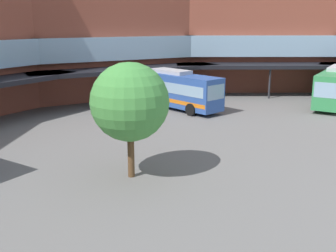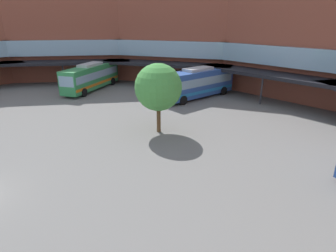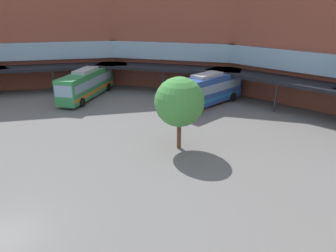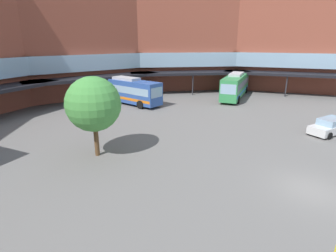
% 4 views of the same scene
% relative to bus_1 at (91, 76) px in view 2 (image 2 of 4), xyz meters
% --- Properties ---
extents(station_building, '(80.46, 47.19, 16.91)m').
position_rel_bus_1_xyz_m(station_building, '(20.44, 2.38, 6.12)').
color(station_building, brown).
rests_on(station_building, ground).
extents(bus_1, '(7.97, 11.15, 3.78)m').
position_rel_bus_1_xyz_m(bus_1, '(0.00, 0.00, 0.00)').
color(bus_1, '#338C4C').
rests_on(bus_1, ground).
extents(bus_4, '(2.98, 11.11, 3.88)m').
position_rel_bus_1_xyz_m(bus_4, '(13.24, 8.12, 0.05)').
color(bus_4, '#2D519E').
rests_on(bus_4, ground).
extents(plaza_tree, '(4.12, 4.12, 6.16)m').
position_rel_bus_1_xyz_m(plaza_tree, '(19.34, -3.45, 2.17)').
color(plaza_tree, brown).
rests_on(plaza_tree, ground).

